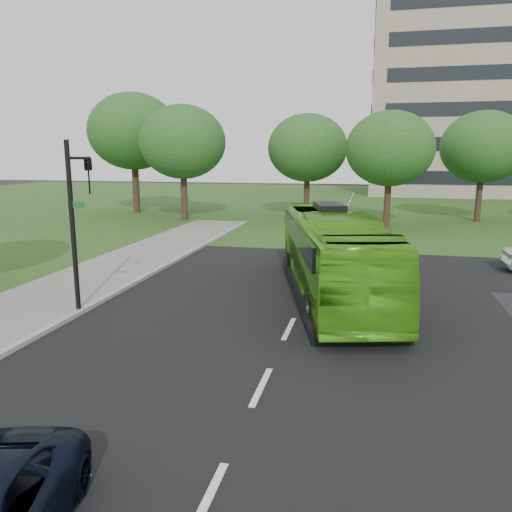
# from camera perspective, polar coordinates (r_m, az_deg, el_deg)

# --- Properties ---
(ground) EXTENTS (160.00, 160.00, 0.00)m
(ground) POSITION_cam_1_polar(r_m,az_deg,el_deg) (13.68, 2.43, -11.14)
(ground) COLOR black
(ground) RESTS_ON ground
(street_surfaces) EXTENTS (120.00, 120.00, 0.15)m
(street_surfaces) POSITION_cam_1_polar(r_m,az_deg,el_deg) (35.66, 8.50, 2.96)
(street_surfaces) COLOR black
(street_surfaces) RESTS_ON ground
(tree_park_a) EXTENTS (6.91, 6.91, 9.18)m
(tree_park_a) POSITION_cam_1_polar(r_m,az_deg,el_deg) (41.29, -8.39, 12.75)
(tree_park_a) COLOR black
(tree_park_a) RESTS_ON ground
(tree_park_b) EXTENTS (6.54, 6.54, 8.58)m
(tree_park_b) POSITION_cam_1_polar(r_m,az_deg,el_deg) (42.26, 5.90, 12.18)
(tree_park_b) COLOR black
(tree_park_b) RESTS_ON ground
(tree_park_c) EXTENTS (6.28, 6.28, 8.34)m
(tree_park_c) POSITION_cam_1_polar(r_m,az_deg,el_deg) (37.47, 15.07, 11.74)
(tree_park_c) COLOR black
(tree_park_c) RESTS_ON ground
(tree_park_d) EXTENTS (6.52, 6.52, 8.62)m
(tree_park_d) POSITION_cam_1_polar(r_m,az_deg,el_deg) (43.40, 24.54, 11.27)
(tree_park_d) COLOR black
(tree_park_d) RESTS_ON ground
(tree_park_f) EXTENTS (8.02, 8.02, 10.70)m
(tree_park_f) POSITION_cam_1_polar(r_m,az_deg,el_deg) (47.31, -13.85, 13.65)
(tree_park_f) COLOR black
(tree_park_f) RESTS_ON ground
(bus) EXTENTS (5.37, 11.69, 3.17)m
(bus) POSITION_cam_1_polar(r_m,az_deg,el_deg) (18.84, 8.80, 0.12)
(bus) COLOR #48A619
(bus) RESTS_ON ground
(traffic_light) EXTENTS (0.92, 0.27, 5.73)m
(traffic_light) POSITION_cam_1_polar(r_m,az_deg,el_deg) (17.25, -19.82, 4.52)
(traffic_light) COLOR black
(traffic_light) RESTS_ON ground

